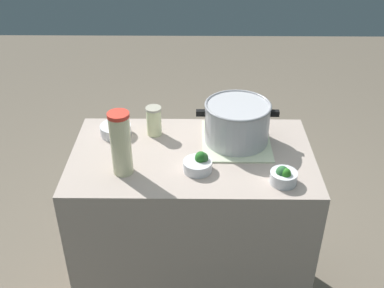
# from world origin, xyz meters

# --- Properties ---
(counter_slab) EXTENTS (1.04, 0.60, 0.91)m
(counter_slab) POSITION_xyz_m (0.00, 0.00, 0.45)
(counter_slab) COLOR #B19F93
(counter_slab) RESTS_ON ground_plane
(dish_cloth) EXTENTS (0.30, 0.34, 0.01)m
(dish_cloth) POSITION_xyz_m (0.19, 0.10, 0.91)
(dish_cloth) COLOR beige
(dish_cloth) RESTS_ON counter_slab
(cooking_pot) EXTENTS (0.36, 0.29, 0.18)m
(cooking_pot) POSITION_xyz_m (0.19, 0.10, 1.01)
(cooking_pot) COLOR #B7B7BC
(cooking_pot) RESTS_ON dish_cloth
(lemonade_pitcher) EXTENTS (0.08, 0.08, 0.27)m
(lemonade_pitcher) POSITION_xyz_m (-0.27, -0.13, 1.04)
(lemonade_pitcher) COLOR beige
(lemonade_pitcher) RESTS_ON counter_slab
(mason_jar) EXTENTS (0.07, 0.07, 0.14)m
(mason_jar) POSITION_xyz_m (-0.17, 0.16, 0.97)
(mason_jar) COLOR beige
(mason_jar) RESTS_ON counter_slab
(broccoli_bowl_front) EXTENTS (0.12, 0.12, 0.08)m
(broccoli_bowl_front) POSITION_xyz_m (0.03, -0.12, 0.93)
(broccoli_bowl_front) COLOR silver
(broccoli_bowl_front) RESTS_ON counter_slab
(broccoli_bowl_center) EXTENTS (0.14, 0.14, 0.08)m
(broccoli_bowl_center) POSITION_xyz_m (-0.35, 0.15, 0.93)
(broccoli_bowl_center) COLOR silver
(broccoli_bowl_center) RESTS_ON counter_slab
(broccoli_bowl_back) EXTENTS (0.11, 0.11, 0.08)m
(broccoli_bowl_back) POSITION_xyz_m (0.36, -0.20, 0.94)
(broccoli_bowl_back) COLOR silver
(broccoli_bowl_back) RESTS_ON counter_slab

